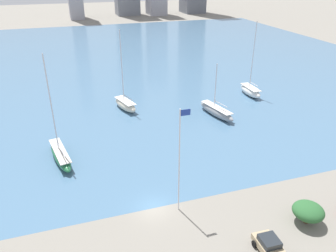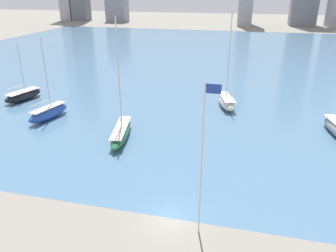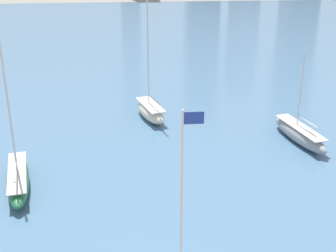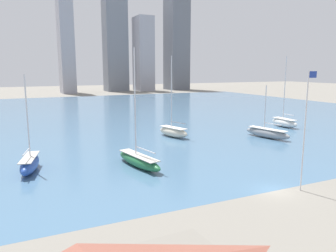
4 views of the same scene
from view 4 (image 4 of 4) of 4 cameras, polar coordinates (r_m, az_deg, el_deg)
ground_plane at (r=39.15m, az=17.99°, el=-10.71°), size 500.00×500.00×0.00m
harbor_water at (r=100.73m, az=-10.11°, el=2.06°), size 180.00×140.00×0.00m
flag_pole at (r=38.58m, az=22.78°, el=-0.23°), size 1.24×0.14×13.38m
distant_city_skyline at (r=200.65m, az=-14.96°, el=13.86°), size 187.80×22.42×72.60m
sailboat_gray at (r=67.58m, az=16.88°, el=-1.16°), size 4.18×10.20×10.35m
sailboat_cream at (r=65.52m, az=0.93°, el=-0.96°), size 4.36×7.99×16.02m
sailboat_blue at (r=47.29m, az=-22.93°, el=-6.04°), size 3.64×8.13×12.76m
sailboat_green at (r=45.90m, az=-5.11°, el=-5.92°), size 3.97×10.50×16.31m
sailboat_white at (r=81.61m, az=19.62°, el=0.62°), size 2.47×7.61×16.37m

